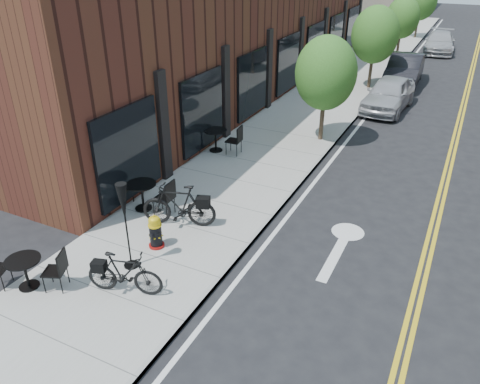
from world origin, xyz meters
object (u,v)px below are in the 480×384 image
Objects in this scene: bicycle_left at (179,205)px; patio_umbrella at (124,209)px; bistro_set_b at (142,192)px; bistro_set_c at (216,137)px; bicycle_right at (124,273)px; parked_car_c at (440,42)px; fire_hydrant at (155,232)px; parked_car_b at (404,70)px; bistro_set_a at (25,269)px; parked_car_a at (389,94)px.

patio_umbrella is (-0.03, -2.00, 0.94)m from bicycle_left.
bistro_set_b is 4.53m from bistro_set_c.
patio_umbrella is at bearing 15.70° from bicycle_right.
patio_umbrella reaches higher than bicycle_left.
parked_car_c reaches higher than bicycle_right.
parked_car_b reaches higher than fire_hydrant.
bistro_set_a is 0.41× the size of parked_car_a.
fire_hydrant is at bearing -2.11° from bicycle_right.
bistro_set_a is at bearing -103.95° from parked_car_b.
fire_hydrant is 0.46× the size of bistro_set_b.
bistro_set_a is at bearing -42.43° from bicycle_left.
fire_hydrant is 1.11m from bicycle_left.
bicycle_left reaches higher than bistro_set_b.
parked_car_b reaches higher than bistro_set_c.
bistro_set_c reaches higher than bicycle_right.
bistro_set_c is (-0.02, 8.37, 0.04)m from bistro_set_a.
patio_umbrella is 14.95m from parked_car_a.
bicycle_right is 2.17m from bistro_set_a.
bistro_set_b reaches higher than fire_hydrant.
parked_car_a reaches higher than bicycle_left.
bicycle_left is at bearing -11.98° from bistro_set_b.
fire_hydrant is 0.19× the size of parked_car_b.
parked_car_b is at bearing -98.68° from parked_car_c.
bistro_set_a is at bearing -103.52° from parked_car_c.
patio_umbrella reaches higher than fire_hydrant.
fire_hydrant is at bearing 86.17° from patio_umbrella.
bicycle_right is 0.39× the size of parked_car_a.
bistro_set_b is 27.11m from parked_car_c.
patio_umbrella is 0.46× the size of parked_car_b.
parked_car_a reaches higher than bicycle_right.
parked_car_c is at bearing -22.54° from bicycle_right.
parked_car_c is (3.66, 28.90, -0.97)m from patio_umbrella.
parked_car_a is at bearing 78.57° from patio_umbrella.
bistro_set_c is 0.89× the size of patio_umbrella.
parked_car_a is at bearing 147.91° from bicycle_left.
parked_car_a is (2.93, 12.62, 0.02)m from bicycle_left.
bistro_set_b is at bearing -105.94° from parked_car_b.
patio_umbrella is 29.15m from parked_car_c.
bicycle_right is 0.36× the size of parked_car_c.
fire_hydrant is 2.95m from bistro_set_a.
bicycle_right is 3.56m from bistro_set_b.
bistro_set_a is 3.85m from bistro_set_b.
bistro_set_a is 0.92× the size of bistro_set_c.
bistro_set_a is 0.92× the size of bistro_set_b.
parked_car_b is at bearing 81.60° from patio_umbrella.
bicycle_right is 0.87× the size of bistro_set_c.
bistro_set_c reaches higher than bistro_set_a.
patio_umbrella is (-0.06, -0.91, 1.11)m from fire_hydrant.
fire_hydrant is 0.21× the size of parked_car_a.
patio_umbrella reaches higher than bistro_set_a.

